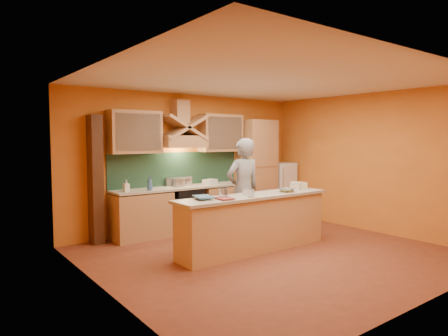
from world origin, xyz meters
TOP-DOWN VIEW (x-y plane):
  - floor at (0.00, 0.00)m, footprint 5.50×5.00m
  - ceiling at (0.00, 0.00)m, footprint 5.50×5.00m
  - wall_back at (0.00, 2.50)m, footprint 5.50×0.02m
  - wall_front at (0.00, -2.50)m, footprint 5.50×0.02m
  - wall_left at (-2.75, 0.00)m, footprint 0.02×5.00m
  - wall_right at (2.75, 0.00)m, footprint 0.02×5.00m
  - base_cabinet_left at (-1.25, 2.20)m, footprint 1.10×0.60m
  - base_cabinet_right at (0.65, 2.20)m, footprint 1.10×0.60m
  - counter_top at (-0.30, 2.20)m, footprint 3.00×0.62m
  - stove at (-0.30, 2.20)m, footprint 0.60×0.58m
  - backsplash at (-0.30, 2.48)m, footprint 3.00×0.03m
  - range_hood at (-0.30, 2.25)m, footprint 0.92×0.50m
  - hood_chimney at (-0.30, 2.35)m, footprint 0.30×0.30m
  - upper_cabinet_left at (-1.30, 2.33)m, footprint 1.00×0.35m
  - upper_cabinet_right at (0.70, 2.33)m, footprint 1.00×0.35m
  - pantry_column at (1.65, 2.20)m, footprint 0.80×0.60m
  - fridge at (2.40, 2.20)m, footprint 0.58×0.60m
  - trim_column_left at (-2.05, 2.35)m, footprint 0.20×0.30m
  - island_body at (-0.10, 0.30)m, footprint 2.80×0.55m
  - island_top at (-0.10, 0.30)m, footprint 2.90×0.62m
  - person at (0.17, 0.91)m, footprint 0.72×0.51m
  - pot_large at (-0.40, 2.24)m, footprint 0.24×0.24m
  - pot_small at (-0.16, 2.33)m, footprint 0.21×0.21m
  - soap_bottle_a at (-1.55, 2.17)m, footprint 0.10×0.10m
  - soap_bottle_b at (-1.14, 2.05)m, footprint 0.13×0.13m
  - bowl_back at (0.38, 2.26)m, footprint 0.21×0.21m
  - dish_rack at (0.36, 2.24)m, footprint 0.32×0.28m
  - book_lower at (-0.91, 0.20)m, footprint 0.25×0.31m
  - book_upper at (-1.17, 0.44)m, footprint 0.34×0.41m
  - jar_large at (-0.75, 0.28)m, footprint 0.14×0.14m
  - jar_small at (-0.31, 0.13)m, footprint 0.14×0.14m
  - kitchen_scale at (-0.21, 0.33)m, footprint 0.16×0.16m
  - mixing_bowl at (0.58, 0.21)m, footprint 0.26×0.26m
  - cloth at (0.69, 0.25)m, footprint 0.28×0.23m
  - grocery_bag_a at (0.94, 0.34)m, footprint 0.28×0.27m
  - grocery_bag_b at (1.09, 0.35)m, footprint 0.23×0.20m

SIDE VIEW (x-z plane):
  - floor at x=0.00m, z-range -0.01..0.01m
  - base_cabinet_left at x=-1.25m, z-range 0.00..0.86m
  - base_cabinet_right at x=0.65m, z-range 0.00..0.86m
  - island_body at x=-0.10m, z-range 0.00..0.88m
  - stove at x=-0.30m, z-range 0.00..0.90m
  - fridge at x=2.40m, z-range 0.00..1.30m
  - counter_top at x=-0.30m, z-range 0.88..0.92m
  - island_top at x=-0.10m, z-range 0.90..0.95m
  - person at x=0.17m, z-range 0.00..1.89m
  - bowl_back at x=0.38m, z-range 0.92..0.98m
  - cloth at x=0.69m, z-range 0.94..0.96m
  - book_lower at x=-0.91m, z-range 0.94..0.97m
  - pot_small at x=-0.16m, z-range 0.90..1.03m
  - dish_rack at x=0.36m, z-range 0.92..1.02m
  - mixing_bowl at x=0.58m, z-range 0.94..1.01m
  - pot_large at x=-0.40m, z-range 0.90..1.06m
  - book_upper at x=-1.17m, z-range 0.97..0.99m
  - kitchen_scale at x=-0.21m, z-range 0.94..1.05m
  - grocery_bag_b at x=1.09m, z-range 0.95..1.07m
  - jar_small at x=-0.31m, z-range 0.95..1.08m
  - grocery_bag_a at x=0.94m, z-range 0.95..1.09m
  - jar_large at x=-0.75m, z-range 0.95..1.11m
  - soap_bottle_a at x=-1.55m, z-range 0.92..1.13m
  - soap_bottle_b at x=-1.14m, z-range 0.92..1.18m
  - pantry_column at x=1.65m, z-range 0.00..2.30m
  - trim_column_left at x=-2.05m, z-range 0.00..2.30m
  - backsplash at x=-0.30m, z-range 0.90..1.60m
  - wall_back at x=0.00m, z-range 0.00..2.80m
  - wall_front at x=0.00m, z-range 0.00..2.80m
  - wall_left at x=-2.75m, z-range 0.00..2.80m
  - wall_right at x=2.75m, z-range 0.00..2.80m
  - range_hood at x=-0.30m, z-range 1.70..1.94m
  - upper_cabinet_left at x=-1.30m, z-range 1.60..2.40m
  - upper_cabinet_right at x=0.70m, z-range 1.60..2.40m
  - hood_chimney at x=-0.30m, z-range 2.15..2.65m
  - ceiling at x=0.00m, z-range 2.79..2.80m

